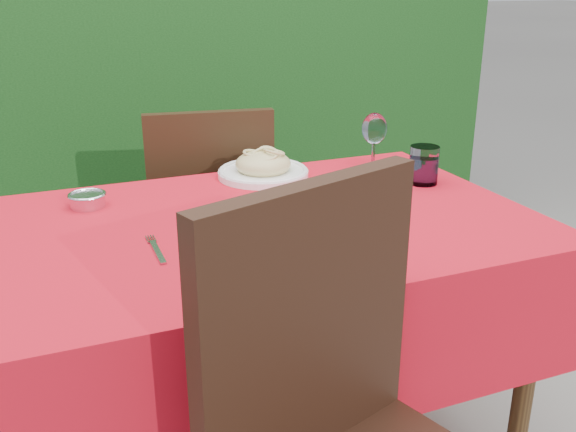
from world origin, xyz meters
name	(u,v)px	position (x,y,z in m)	size (l,w,h in m)	color
hedge	(148,69)	(0.00, 1.55, 0.92)	(3.20, 0.55, 1.78)	black
dining_table	(273,274)	(0.00, 0.00, 0.60)	(1.26, 0.86, 0.75)	#472F16
chair_far	(210,217)	(0.02, 0.66, 0.52)	(0.47, 0.47, 0.91)	black
pizza_plate	(283,228)	(-0.03, -0.14, 0.78)	(0.38, 0.38, 0.07)	white
pasta_plate	(263,168)	(0.10, 0.33, 0.78)	(0.27, 0.27, 0.08)	white
water_glass	(424,167)	(0.50, 0.10, 0.80)	(0.08, 0.08, 0.11)	silver
wine_glass	(374,131)	(0.41, 0.25, 0.88)	(0.07, 0.07, 0.18)	silver
fork	(158,252)	(-0.30, -0.10, 0.75)	(0.02, 0.17, 0.00)	#ACADB3
steel_ramekin	(88,201)	(-0.41, 0.25, 0.76)	(0.09, 0.09, 0.03)	silver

